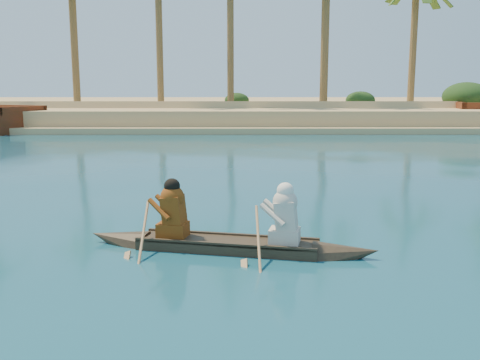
{
  "coord_description": "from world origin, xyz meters",
  "views": [
    {
      "loc": [
        5.83,
        -8.76,
        2.66
      ],
      "look_at": [
        5.87,
        1.77,
        0.84
      ],
      "focal_mm": 40.0,
      "sensor_mm": 36.0,
      "label": 1
    }
  ],
  "objects": [
    {
      "name": "sandy_embankment",
      "position": [
        0.0,
        46.89,
        0.53
      ],
      "size": [
        150.0,
        51.0,
        1.5
      ],
      "color": "tan",
      "rests_on": "ground"
    },
    {
      "name": "palm_grove",
      "position": [
        0.0,
        35.0,
        8.0
      ],
      "size": [
        110.0,
        14.0,
        16.0
      ],
      "primitive_type": null,
      "color": "#335D21",
      "rests_on": "ground"
    },
    {
      "name": "shrub_cluster",
      "position": [
        0.0,
        31.5,
        1.2
      ],
      "size": [
        100.0,
        6.0,
        2.4
      ],
      "primitive_type": null,
      "color": "#173613",
      "rests_on": "ground"
    },
    {
      "name": "canoe",
      "position": [
        5.65,
        -0.2,
        0.26
      ],
      "size": [
        4.92,
        1.67,
        1.35
      ],
      "rotation": [
        0.0,
        0.0,
        -0.21
      ],
      "color": "#362C1D",
      "rests_on": "ground"
    }
  ]
}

